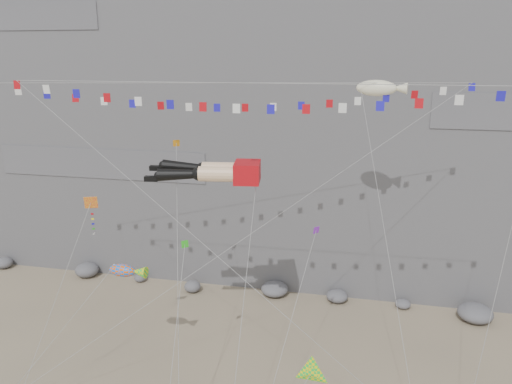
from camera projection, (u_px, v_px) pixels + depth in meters
cliff at (301, 31)px, 55.79m from camera, size 80.00×28.00×50.00m
talus_boulders at (274, 289)px, 48.18m from camera, size 60.00×3.00×1.20m
legs_kite at (216, 172)px, 33.30m from camera, size 8.65×15.04×20.33m
flag_banner_upper at (230, 83)px, 33.95m from camera, size 32.25×14.77×27.23m
flag_banner_lower at (254, 84)px, 28.66m from camera, size 30.75×3.95×24.64m
harlequin_kite at (91, 203)px, 32.65m from camera, size 4.17×7.36×14.97m
fish_windsock at (122, 271)px, 34.22m from camera, size 8.41×6.89×12.29m
delta_kite at (311, 374)px, 27.78m from camera, size 5.31×6.67×9.28m
blimp_windsock at (376, 89)px, 34.45m from camera, size 5.79×12.55×23.61m
small_kite_a at (176, 151)px, 34.64m from camera, size 4.85×13.06×21.11m
small_kite_b at (315, 234)px, 34.24m from camera, size 3.01×11.46×15.47m
small_kite_c at (184, 249)px, 31.71m from camera, size 2.17×10.18×14.51m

